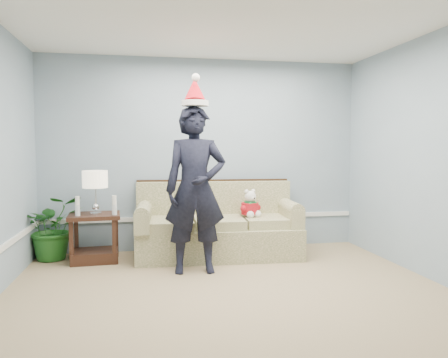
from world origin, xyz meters
TOP-DOWN VIEW (x-y plane):
  - room_shell at (0.00, 0.00)m, footprint 4.54×5.04m
  - wainscot_trim at (-1.18, 1.18)m, footprint 4.49×4.99m
  - sofa at (0.13, 2.05)m, footprint 2.19×1.03m
  - side_table at (-1.46, 2.02)m, footprint 0.66×0.57m
  - table_lamp at (-1.44, 1.96)m, footprint 0.31×0.31m
  - candle_pair at (-1.42, 1.89)m, footprint 0.50×0.06m
  - houseplant at (-2.00, 2.23)m, footprint 0.93×0.87m
  - man at (-0.25, 1.32)m, footprint 0.72×0.49m
  - santa_hat at (-0.25, 1.34)m, footprint 0.34×0.37m
  - teddy_bear at (0.55, 1.95)m, footprint 0.30×0.30m

SIDE VIEW (x-z plane):
  - side_table at x=-1.46m, z-range -0.07..0.54m
  - sofa at x=0.13m, z-range -0.15..0.86m
  - houseplant at x=-2.00m, z-range 0.00..0.84m
  - wainscot_trim at x=-1.18m, z-range 0.42..0.48m
  - teddy_bear at x=0.55m, z-range 0.47..0.85m
  - candle_pair at x=-1.42m, z-range 0.60..0.85m
  - man at x=-0.25m, z-range 0.00..1.93m
  - table_lamp at x=-1.44m, z-range 0.76..1.31m
  - room_shell at x=0.00m, z-range -0.02..2.72m
  - santa_hat at x=-0.25m, z-range 1.89..2.26m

